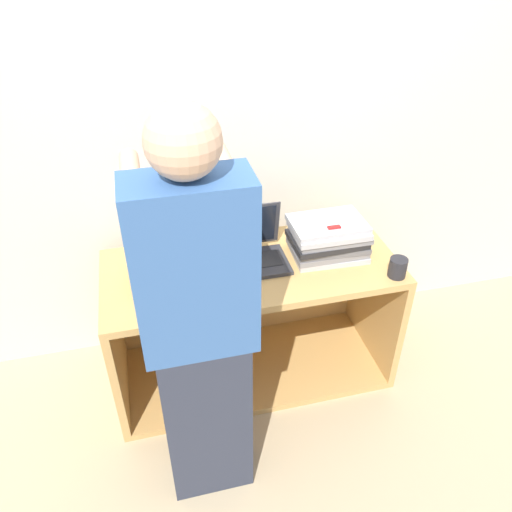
% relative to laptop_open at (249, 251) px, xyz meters
% --- Properties ---
extents(ground_plane, '(12.00, 12.00, 0.00)m').
position_rel_laptop_open_xyz_m(ground_plane, '(0.00, -0.36, -0.76)').
color(ground_plane, tan).
extents(wall_back, '(8.00, 0.05, 2.40)m').
position_rel_laptop_open_xyz_m(wall_back, '(0.00, 0.37, 0.44)').
color(wall_back, beige).
rests_on(wall_back, ground_plane).
extents(cart, '(1.41, 0.62, 0.71)m').
position_rel_laptop_open_xyz_m(cart, '(0.00, 0.03, -0.41)').
color(cart, tan).
rests_on(cart, ground_plane).
extents(laptop_open, '(0.35, 0.29, 0.26)m').
position_rel_laptop_open_xyz_m(laptop_open, '(0.00, 0.00, 0.00)').
color(laptop_open, '#333338').
rests_on(laptop_open, cart).
extents(laptop_stack_left, '(0.37, 0.27, 0.08)m').
position_rel_laptop_open_xyz_m(laptop_stack_left, '(-0.38, -0.05, -0.01)').
color(laptop_stack_left, gray).
rests_on(laptop_stack_left, cart).
extents(laptop_stack_right, '(0.37, 0.26, 0.19)m').
position_rel_laptop_open_xyz_m(laptop_stack_right, '(0.38, -0.05, 0.04)').
color(laptop_stack_right, '#B7B7BC').
rests_on(laptop_stack_right, cart).
extents(person, '(0.40, 0.53, 1.70)m').
position_rel_laptop_open_xyz_m(person, '(-0.32, -0.60, 0.09)').
color(person, '#2D3342').
rests_on(person, ground_plane).
extents(mug, '(0.08, 0.08, 0.09)m').
position_rel_laptop_open_xyz_m(mug, '(0.63, -0.29, -0.01)').
color(mug, '#232328').
rests_on(mug, cart).
extents(inventory_tag, '(0.06, 0.02, 0.01)m').
position_rel_laptop_open_xyz_m(inventory_tag, '(0.38, -0.11, 0.14)').
color(inventory_tag, red).
rests_on(inventory_tag, laptop_stack_right).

